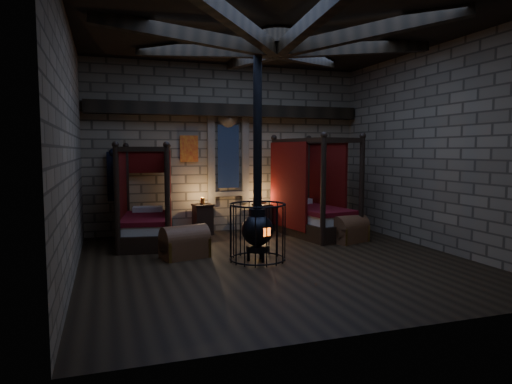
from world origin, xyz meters
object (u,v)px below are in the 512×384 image
object	(u,v)px
stove	(258,227)
bed_right	(313,211)
trunk_left	(185,243)
bed_left	(146,220)
trunk_right	(349,230)

from	to	relation	value
stove	bed_right	bearing A→B (deg)	26.51
bed_right	trunk_left	xyz separation A→B (m)	(-3.36, -1.39, -0.29)
bed_left	trunk_right	world-z (taller)	bed_left
bed_left	stove	distance (m)	2.92
trunk_right	stove	distance (m)	2.74
bed_right	trunk_left	size ratio (longest dim) A/B	2.45
bed_right	trunk_right	size ratio (longest dim) A/B	2.44
bed_left	bed_right	size ratio (longest dim) A/B	0.91
bed_left	stove	size ratio (longest dim) A/B	0.53
trunk_left	trunk_right	size ratio (longest dim) A/B	1.00
stove	bed_left	bearing A→B (deg)	110.88
bed_left	bed_right	world-z (taller)	bed_right
trunk_left	trunk_right	bearing A→B (deg)	-8.82
bed_left	trunk_right	bearing A→B (deg)	-7.72
bed_right	trunk_left	bearing A→B (deg)	-166.88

